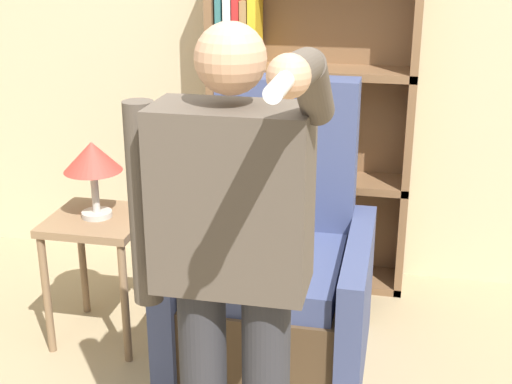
% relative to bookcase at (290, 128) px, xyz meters
% --- Properties ---
extents(wall_back, '(8.00, 0.11, 2.80)m').
position_rel_bookcase_xyz_m(wall_back, '(-0.04, 0.16, 0.55)').
color(wall_back, beige).
rests_on(wall_back, ground_plane).
extents(bookcase, '(1.06, 0.28, 1.75)m').
position_rel_bookcase_xyz_m(bookcase, '(0.00, 0.00, 0.00)').
color(bookcase, brown).
rests_on(bookcase, ground_plane).
extents(armchair, '(0.83, 0.85, 1.24)m').
position_rel_bookcase_xyz_m(armchair, '(0.08, -0.83, -0.48)').
color(armchair, '#4C3823').
rests_on(armchair, ground_plane).
extents(person_standing, '(0.60, 0.78, 1.62)m').
position_rel_bookcase_xyz_m(person_standing, '(0.12, -1.78, 0.07)').
color(person_standing, '#2D2D33').
rests_on(person_standing, ground_plane).
extents(side_table, '(0.43, 0.43, 0.62)m').
position_rel_bookcase_xyz_m(side_table, '(-0.75, -0.82, -0.35)').
color(side_table, '#846647').
rests_on(side_table, ground_plane).
extents(table_lamp, '(0.26, 0.26, 0.35)m').
position_rel_bookcase_xyz_m(table_lamp, '(-0.75, -0.82, 0.03)').
color(table_lamp, '#B7B2A8').
rests_on(table_lamp, side_table).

